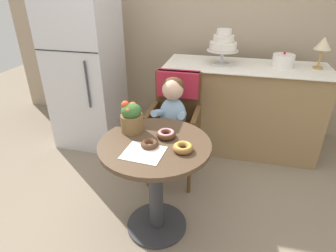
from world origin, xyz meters
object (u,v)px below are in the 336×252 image
(seated_child, at_px, (172,113))
(donut_front, at_px, (150,144))
(wicker_chair, at_px, (176,110))
(round_layer_cake, at_px, (283,61))
(cafe_table, at_px, (155,170))
(flower_vase, at_px, (132,117))
(donut_side, at_px, (166,134))
(donut_mid, at_px, (183,147))
(table_lamp, at_px, (323,45))
(tiered_cake_stand, at_px, (223,44))
(refrigerator, at_px, (85,66))

(seated_child, relative_size, donut_front, 6.55)
(wicker_chair, height_order, round_layer_cake, round_layer_cake)
(cafe_table, distance_m, wicker_chair, 0.72)
(cafe_table, distance_m, round_layer_cake, 1.66)
(donut_front, bearing_deg, flower_vase, 136.07)
(donut_side, bearing_deg, wicker_chair, 96.17)
(donut_mid, height_order, table_lamp, table_lamp)
(donut_front, height_order, round_layer_cake, round_layer_cake)
(flower_vase, distance_m, round_layer_cake, 1.63)
(flower_vase, relative_size, tiered_cake_stand, 0.66)
(flower_vase, bearing_deg, donut_front, -43.93)
(donut_side, height_order, round_layer_cake, round_layer_cake)
(seated_child, bearing_deg, table_lamp, 34.03)
(seated_child, distance_m, table_lamp, 1.52)
(donut_front, xyz_separation_m, round_layer_cake, (0.89, 1.39, 0.22))
(donut_side, bearing_deg, seated_child, 98.23)
(table_lamp, bearing_deg, donut_side, -131.75)
(cafe_table, relative_size, donut_front, 6.49)
(donut_side, height_order, table_lamp, table_lamp)
(wicker_chair, bearing_deg, seated_child, -83.23)
(seated_child, bearing_deg, round_layer_cake, 41.70)
(cafe_table, bearing_deg, wicker_chair, 91.15)
(donut_side, relative_size, flower_vase, 0.59)
(donut_front, bearing_deg, cafe_table, 69.82)
(tiered_cake_stand, relative_size, table_lamp, 1.16)
(refrigerator, bearing_deg, donut_mid, -42.82)
(seated_child, relative_size, donut_mid, 5.84)
(flower_vase, distance_m, tiered_cake_stand, 1.31)
(cafe_table, relative_size, seated_child, 0.99)
(flower_vase, bearing_deg, donut_mid, -23.61)
(seated_child, bearing_deg, flower_vase, -112.43)
(wicker_chair, height_order, refrigerator, refrigerator)
(flower_vase, relative_size, round_layer_cake, 1.10)
(cafe_table, height_order, flower_vase, flower_vase)
(cafe_table, xyz_separation_m, wicker_chair, (-0.01, 0.70, 0.13))
(flower_vase, height_order, round_layer_cake, round_layer_cake)
(donut_side, bearing_deg, donut_mid, -44.73)
(donut_mid, bearing_deg, tiered_cake_stand, 85.02)
(seated_child, distance_m, tiered_cake_stand, 0.92)
(seated_child, height_order, flower_vase, seated_child)
(donut_mid, distance_m, refrigerator, 1.69)
(tiered_cake_stand, bearing_deg, donut_front, -103.59)
(refrigerator, bearing_deg, wicker_chair, -20.94)
(donut_mid, bearing_deg, wicker_chair, 105.20)
(refrigerator, bearing_deg, tiered_cake_stand, 8.38)
(cafe_table, bearing_deg, refrigerator, 133.67)
(wicker_chair, relative_size, flower_vase, 4.39)
(flower_vase, xyz_separation_m, round_layer_cake, (1.07, 1.22, 0.13))
(refrigerator, bearing_deg, flower_vase, -48.86)
(cafe_table, xyz_separation_m, flower_vase, (-0.19, 0.12, 0.32))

